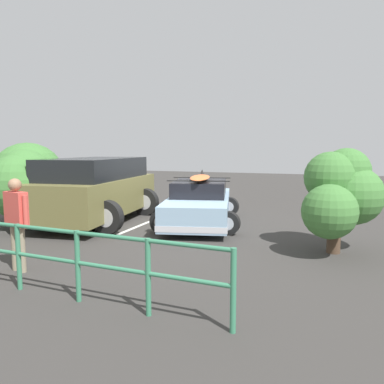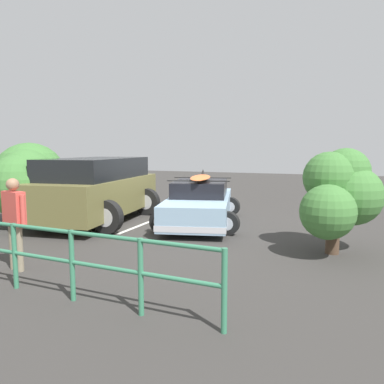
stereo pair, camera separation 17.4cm
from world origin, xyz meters
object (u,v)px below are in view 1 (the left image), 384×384
Objects in this scene: sedan_car at (200,203)px; person_bystander at (17,216)px; bush_near_right at (26,182)px; suv_car at (96,189)px; bush_near_left at (341,190)px.

sedan_car is 2.85× the size of person_bystander.
sedan_car is 1.70× the size of bush_near_right.
bush_near_right is (2.89, -3.23, 0.20)m from person_bystander.
suv_car is at bearing -72.86° from person_bystander.
person_bystander is at bearing 32.13° from bush_near_left.
person_bystander is 4.34m from bush_near_right.
sedan_car is 5.23m from person_bystander.
bush_near_right reaches higher than person_bystander.
sedan_car is 2.97m from suv_car.
bush_near_left reaches higher than person_bystander.
suv_car is 3.04× the size of person_bystander.
person_bystander is (1.55, 4.98, 0.38)m from sedan_car.
bush_near_left is at bearing -147.87° from person_bystander.
sedan_car is at bearing -25.62° from bush_near_left.
suv_car reaches higher than person_bystander.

